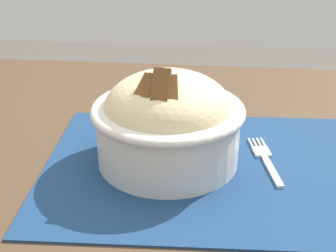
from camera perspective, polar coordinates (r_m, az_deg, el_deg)
name	(u,v)px	position (r m, az deg, el deg)	size (l,w,h in m)	color
table	(213,204)	(0.66, 5.61, -9.60)	(1.31, 0.79, 0.71)	#4C3826
placemat	(210,167)	(0.60, 5.19, -5.13)	(0.43, 0.31, 0.00)	navy
bowl	(168,120)	(0.59, -0.01, 0.70)	(0.21, 0.21, 0.14)	silver
fork	(265,159)	(0.63, 11.94, -3.96)	(0.04, 0.12, 0.00)	silver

